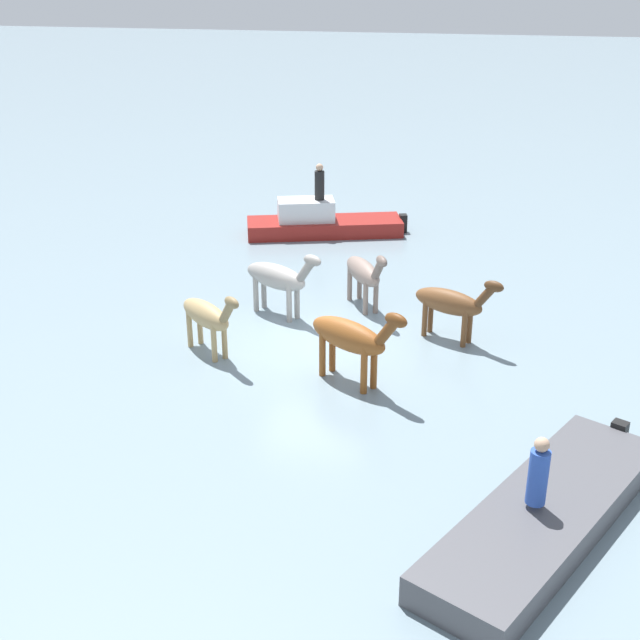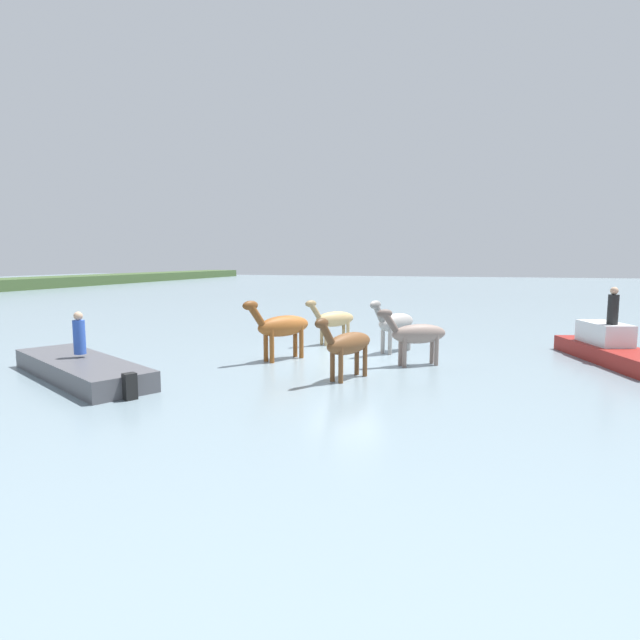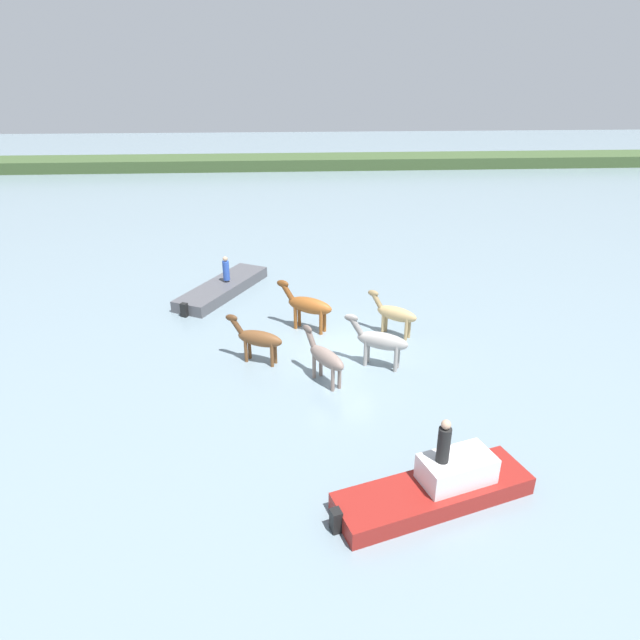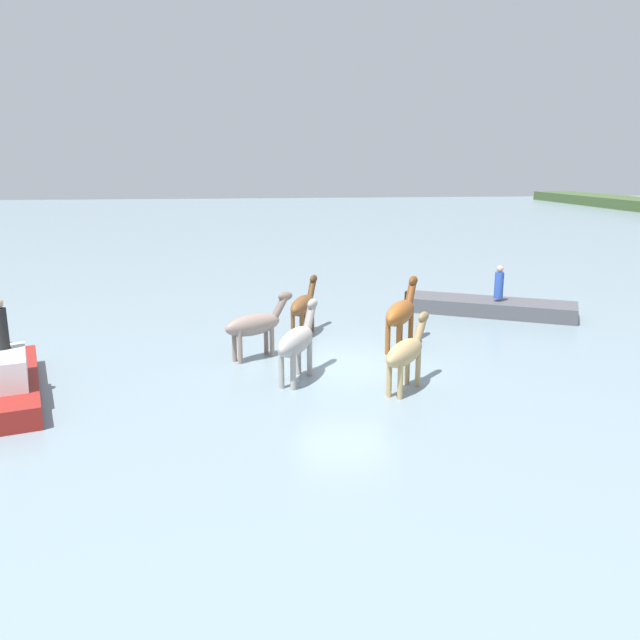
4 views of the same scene
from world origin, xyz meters
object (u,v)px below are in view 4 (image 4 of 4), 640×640
object	(u,v)px
horse_rear_stallion	(401,313)
horse_pinto_flank	(297,341)
horse_gray_outer	(303,305)
horse_dark_mare	(406,352)
horse_chestnut_trailing	(255,325)
boat_dinghy_port	(490,309)
boat_motor_center	(6,384)
person_helmsman_aft	(0,326)
person_spotter_bow	(499,283)

from	to	relation	value
horse_rear_stallion	horse_pinto_flank	bearing A→B (deg)	158.17
horse_pinto_flank	horse_gray_outer	bearing A→B (deg)	18.86
horse_rear_stallion	horse_dark_mare	bearing A→B (deg)	-160.98
horse_chestnut_trailing	boat_dinghy_port	world-z (taller)	horse_chestnut_trailing
boat_motor_center	horse_rear_stallion	bearing A→B (deg)	87.96
person_helmsman_aft	horse_gray_outer	bearing A→B (deg)	122.50
horse_chestnut_trailing	boat_dinghy_port	xyz separation A→B (m)	(-4.35, 8.65, -0.79)
boat_dinghy_port	boat_motor_center	bearing A→B (deg)	-127.31
horse_pinto_flank	boat_motor_center	distance (m)	6.95
horse_chestnut_trailing	person_helmsman_aft	world-z (taller)	person_helmsman_aft
horse_gray_outer	horse_rear_stallion	size ratio (longest dim) A/B	0.92
horse_rear_stallion	person_spotter_bow	distance (m)	5.91
boat_motor_center	person_helmsman_aft	size ratio (longest dim) A/B	4.49
person_spotter_bow	person_helmsman_aft	world-z (taller)	person_helmsman_aft
horse_chestnut_trailing	horse_rear_stallion	world-z (taller)	horse_rear_stallion
horse_rear_stallion	boat_motor_center	bearing A→B (deg)	136.67
horse_rear_stallion	person_spotter_bow	bearing A→B (deg)	-19.00
horse_pinto_flank	person_spotter_bow	world-z (taller)	horse_pinto_flank
horse_dark_mare	person_helmsman_aft	world-z (taller)	person_helmsman_aft
horse_dark_mare	boat_dinghy_port	bearing A→B (deg)	3.98
horse_gray_outer	horse_pinto_flank	world-z (taller)	horse_pinto_flank
horse_chestnut_trailing	boat_motor_center	bearing A→B (deg)	169.38
boat_motor_center	person_spotter_bow	bearing A→B (deg)	96.63
horse_dark_mare	horse_pinto_flank	bearing A→B (deg)	106.12
horse_dark_mare	horse_chestnut_trailing	xyz separation A→B (m)	(-3.11, -3.49, 0.02)
horse_gray_outer	boat_dinghy_port	size ratio (longest dim) A/B	0.37
boat_dinghy_port	horse_dark_mare	bearing A→B (deg)	-96.68
horse_gray_outer	boat_motor_center	distance (m)	8.91
horse_rear_stallion	person_helmsman_aft	size ratio (longest dim) A/B	2.01
horse_gray_outer	horse_rear_stallion	distance (m)	3.32
horse_dark_mare	horse_pinto_flank	world-z (taller)	horse_pinto_flank
horse_pinto_flank	person_spotter_bow	bearing A→B (deg)	-24.76
person_spotter_bow	horse_chestnut_trailing	bearing A→B (deg)	-64.90
horse_dark_mare	person_helmsman_aft	bearing A→B (deg)	124.34
person_helmsman_aft	person_spotter_bow	bearing A→B (deg)	113.99
person_helmsman_aft	horse_chestnut_trailing	bearing A→B (deg)	112.27
horse_gray_outer	person_helmsman_aft	distance (m)	8.90
horse_dark_mare	boat_motor_center	world-z (taller)	horse_dark_mare
horse_dark_mare	horse_gray_outer	world-z (taller)	horse_gray_outer
horse_pinto_flank	person_helmsman_aft	xyz separation A→B (m)	(0.34, -6.85, 0.71)
horse_rear_stallion	person_helmsman_aft	xyz separation A→B (m)	(2.80, -10.15, 0.65)
person_spotter_bow	person_helmsman_aft	size ratio (longest dim) A/B	1.00
boat_motor_center	person_helmsman_aft	bearing A→B (deg)	33.59
boat_dinghy_port	horse_gray_outer	bearing A→B (deg)	-136.22
horse_pinto_flank	boat_dinghy_port	xyz separation A→B (m)	(-6.42, 7.68, -0.86)
person_spotter_bow	person_helmsman_aft	bearing A→B (deg)	-66.01
horse_rear_stallion	boat_motor_center	size ratio (longest dim) A/B	0.45
horse_chestnut_trailing	boat_dinghy_port	size ratio (longest dim) A/B	0.35
horse_gray_outer	horse_chestnut_trailing	bearing A→B (deg)	170.65
person_spotter_bow	boat_dinghy_port	bearing A→B (deg)	-138.52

